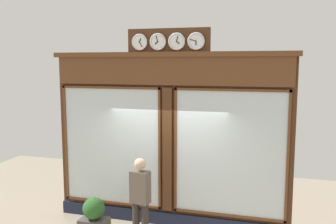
% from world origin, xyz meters
% --- Properties ---
extents(shop_facade, '(5.15, 0.42, 4.16)m').
position_xyz_m(shop_facade, '(-0.00, -0.13, 1.87)').
color(shop_facade, '#4C2B16').
rests_on(shop_facade, ground_plane).
extents(pedestrian, '(0.39, 0.28, 1.69)m').
position_xyz_m(pedestrian, '(0.28, 0.94, 0.93)').
color(pedestrian, '#312A24').
rests_on(pedestrian, ground_plane).
extents(planter_shrub, '(0.43, 0.43, 0.43)m').
position_xyz_m(planter_shrub, '(1.23, 1.02, 0.63)').
color(planter_shrub, '#285623').
rests_on(planter_shrub, planter_box).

